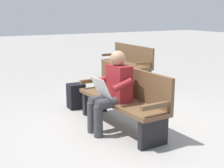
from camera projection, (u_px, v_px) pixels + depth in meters
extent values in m
plane|color=gray|center=(120.00, 127.00, 4.67)|extent=(40.00, 40.00, 0.00)
cube|color=brown|center=(120.00, 101.00, 4.57)|extent=(1.81, 0.53, 0.06)
cube|color=brown|center=(132.00, 83.00, 4.62)|extent=(1.80, 0.10, 0.45)
cube|color=brown|center=(157.00, 106.00, 3.83)|extent=(0.07, 0.48, 0.06)
cube|color=brown|center=(93.00, 81.00, 5.25)|extent=(0.07, 0.48, 0.06)
cube|color=black|center=(153.00, 133.00, 3.96)|extent=(0.09, 0.43, 0.39)
cube|color=black|center=(95.00, 102.00, 5.29)|extent=(0.09, 0.43, 0.39)
cube|color=maroon|center=(119.00, 83.00, 4.44)|extent=(0.41, 0.23, 0.52)
sphere|color=#A87A5B|center=(118.00, 58.00, 4.35)|extent=(0.22, 0.22, 0.22)
cylinder|color=#38383D|center=(110.00, 103.00, 4.31)|extent=(0.16, 0.42, 0.15)
cylinder|color=#38383D|center=(103.00, 100.00, 4.48)|extent=(0.16, 0.42, 0.15)
cylinder|color=#38383D|center=(98.00, 122.00, 4.27)|extent=(0.13, 0.13, 0.45)
cylinder|color=#38383D|center=(92.00, 117.00, 4.44)|extent=(0.13, 0.13, 0.45)
cylinder|color=maroon|center=(122.00, 85.00, 4.19)|extent=(0.10, 0.32, 0.18)
cylinder|color=maroon|center=(105.00, 79.00, 4.59)|extent=(0.10, 0.32, 0.18)
cube|color=silver|center=(101.00, 87.00, 4.30)|extent=(0.40, 0.14, 0.27)
cube|color=black|center=(76.00, 96.00, 5.58)|extent=(0.26, 0.29, 0.45)
cube|color=black|center=(73.00, 98.00, 5.72)|extent=(0.05, 0.20, 0.20)
cube|color=brown|center=(125.00, 64.00, 7.82)|extent=(1.81, 0.52, 0.06)
cube|color=brown|center=(133.00, 54.00, 7.86)|extent=(1.80, 0.09, 0.45)
cube|color=brown|center=(144.00, 63.00, 7.05)|extent=(0.07, 0.48, 0.06)
cube|color=brown|center=(110.00, 55.00, 8.51)|extent=(0.07, 0.48, 0.06)
cube|color=black|center=(143.00, 79.00, 7.18)|extent=(0.09, 0.43, 0.39)
cube|color=black|center=(111.00, 68.00, 8.56)|extent=(0.09, 0.43, 0.39)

